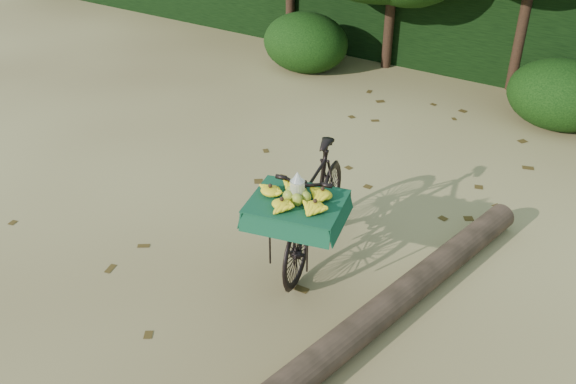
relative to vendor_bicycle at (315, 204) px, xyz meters
The scene contains 6 objects.
ground 0.78m from the vendor_bicycle, 107.73° to the left, with size 80.00×80.00×0.00m, color tan.
vendor_bicycle is the anchor object (origin of this frame).
fallen_log 1.27m from the vendor_bicycle, 16.74° to the right, with size 0.29×0.29×3.97m, color brown.
hedge_backdrop 6.78m from the vendor_bicycle, 91.27° to the left, with size 26.00×1.80×1.80m, color black.
bush_clumps 4.79m from the vendor_bicycle, 85.81° to the left, with size 8.80×1.70×0.90m, color black, non-canonical shape.
leaf_litter 1.28m from the vendor_bicycle, 97.64° to the left, with size 7.00×7.30×0.01m, color #443112, non-canonical shape.
Camera 1 is at (2.86, -4.99, 3.93)m, focal length 38.00 mm.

